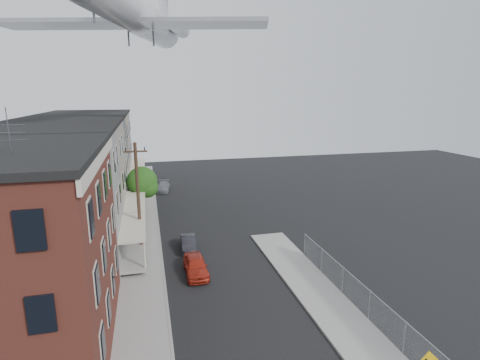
# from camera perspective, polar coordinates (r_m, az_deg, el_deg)

# --- Properties ---
(sidewalk_left) EXTENTS (3.00, 62.00, 0.12)m
(sidewalk_left) POSITION_cam_1_polar(r_m,az_deg,el_deg) (37.79, -14.56, -6.85)
(sidewalk_left) COLOR gray
(sidewalk_left) RESTS_ON ground
(sidewalk_right) EXTENTS (3.00, 26.00, 0.12)m
(sidewalk_right) POSITION_cam_1_polar(r_m,az_deg,el_deg) (23.96, 14.40, -19.13)
(sidewalk_right) COLOR gray
(sidewalk_right) RESTS_ON ground
(curb_left) EXTENTS (0.15, 62.00, 0.14)m
(curb_left) POSITION_cam_1_polar(r_m,az_deg,el_deg) (37.78, -12.35, -6.72)
(curb_left) COLOR gray
(curb_left) RESTS_ON ground
(curb_right) EXTENTS (0.15, 26.00, 0.14)m
(curb_right) POSITION_cam_1_polar(r_m,az_deg,el_deg) (23.37, 11.07, -19.81)
(curb_right) COLOR gray
(curb_right) RESTS_ON ground
(row_house_a) EXTENTS (11.98, 7.00, 10.30)m
(row_house_a) POSITION_cam_1_polar(r_m,az_deg,el_deg) (29.99, -27.58, -3.01)
(row_house_a) COLOR slate
(row_house_a) RESTS_ON ground
(row_house_b) EXTENTS (11.98, 7.00, 10.30)m
(row_house_b) POSITION_cam_1_polar(r_m,az_deg,el_deg) (36.63, -25.16, -0.06)
(row_house_b) COLOR gray
(row_house_b) RESTS_ON ground
(row_house_c) EXTENTS (11.98, 7.00, 10.30)m
(row_house_c) POSITION_cam_1_polar(r_m,az_deg,el_deg) (43.39, -23.49, 1.98)
(row_house_c) COLOR slate
(row_house_c) RESTS_ON ground
(row_house_d) EXTENTS (11.98, 7.00, 10.30)m
(row_house_d) POSITION_cam_1_polar(r_m,az_deg,el_deg) (50.21, -22.27, 3.46)
(row_house_d) COLOR gray
(row_house_d) RESTS_ON ground
(row_house_e) EXTENTS (11.98, 7.00, 10.30)m
(row_house_e) POSITION_cam_1_polar(r_m,az_deg,el_deg) (57.08, -21.34, 4.59)
(row_house_e) COLOR slate
(row_house_e) RESTS_ON ground
(chainlink_fence) EXTENTS (0.06, 18.06, 1.90)m
(chainlink_fence) POSITION_cam_1_polar(r_m,az_deg,el_deg) (23.45, 19.13, -17.56)
(chainlink_fence) COLOR gray
(chainlink_fence) RESTS_ON ground
(utility_pole) EXTENTS (1.80, 0.26, 9.00)m
(utility_pole) POSITION_cam_1_polar(r_m,az_deg,el_deg) (30.69, -15.25, -2.50)
(utility_pole) COLOR black
(utility_pole) RESTS_ON ground
(street_tree) EXTENTS (3.22, 3.20, 5.20)m
(street_tree) POSITION_cam_1_polar(r_m,az_deg,el_deg) (40.60, -14.51, -0.47)
(street_tree) COLOR black
(street_tree) RESTS_ON ground
(car_near) EXTENTS (1.59, 3.89, 1.32)m
(car_near) POSITION_cam_1_polar(r_m,az_deg,el_deg) (27.57, -6.77, -12.84)
(car_near) COLOR #AC2616
(car_near) RESTS_ON ground
(car_mid) EXTENTS (1.31, 3.44, 1.12)m
(car_mid) POSITION_cam_1_polar(r_m,az_deg,el_deg) (31.70, -7.84, -9.51)
(car_mid) COLOR black
(car_mid) RESTS_ON ground
(car_far) EXTENTS (2.11, 4.12, 1.14)m
(car_far) POSITION_cam_1_polar(r_m,az_deg,el_deg) (50.74, -11.63, -0.99)
(car_far) COLOR gray
(car_far) RESTS_ON ground
(airplane) EXTENTS (23.23, 26.57, 7.67)m
(airplane) POSITION_cam_1_polar(r_m,az_deg,el_deg) (37.74, -15.19, 22.97)
(airplane) COLOR silver
(airplane) RESTS_ON ground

